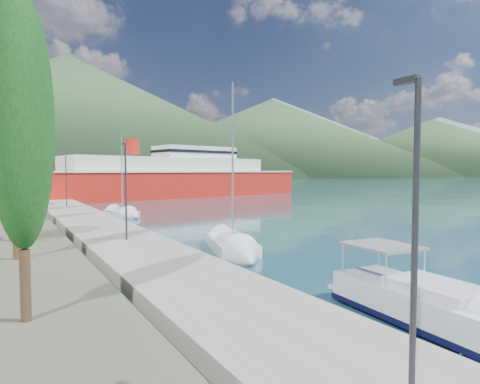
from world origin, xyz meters
TOP-DOWN VIEW (x-y plane):
  - ground at (0.00, 120.00)m, footprint 1400.00×1400.00m
  - quay at (-9.00, 26.00)m, footprint 5.00×88.00m
  - hills_far at (138.59, 618.73)m, footprint 1480.00×900.00m
  - hills_near at (98.04, 372.50)m, footprint 1010.00×520.00m
  - tree_row at (-15.09, 31.79)m, footprint 4.08×64.44m
  - lamp_posts at (-9.00, 15.05)m, footprint 0.15×48.01m
  - motor_cruiser at (-3.67, -5.25)m, footprint 3.02×8.41m
  - sailboat_near at (-3.57, 8.16)m, footprint 4.63×8.38m
  - sailboat_mid at (-3.81, 31.93)m, footprint 3.19×7.05m
  - ferry at (13.15, 62.80)m, footprint 59.49×22.33m

SIDE VIEW (x-z plane):
  - ground at x=0.00m, z-range 0.00..0.00m
  - sailboat_mid at x=-3.81m, z-range -4.71..5.28m
  - sailboat_near at x=-3.57m, z-range -5.46..6.08m
  - quay at x=-9.00m, z-range 0.00..0.80m
  - motor_cruiser at x=-3.67m, z-range -1.02..2.02m
  - ferry at x=13.15m, z-range -2.26..9.30m
  - lamp_posts at x=-9.00m, z-range 1.05..7.11m
  - tree_row at x=-15.09m, z-range 0.25..11.77m
  - hills_near at x=98.04m, z-range -8.32..106.68m
  - hills_far at x=138.59m, z-range -12.61..167.39m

